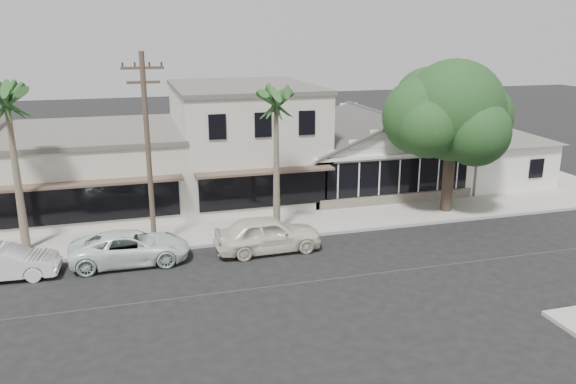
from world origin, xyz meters
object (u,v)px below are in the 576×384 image
object	(u,v)px
car_1	(4,263)
shade_tree	(450,113)
utility_pole	(148,149)
car_0	(268,234)
car_2	(130,247)

from	to	relation	value
car_1	shade_tree	distance (m)	22.74
utility_pole	car_0	xyz separation A→B (m)	(5.03, -1.49, -3.96)
car_0	shade_tree	world-z (taller)	shade_tree
utility_pole	car_1	xyz separation A→B (m)	(-6.08, -1.45, -4.09)
car_0	car_1	size ratio (longest dim) A/B	1.15
car_1	car_2	world-z (taller)	car_2
car_2	shade_tree	distance (m)	17.89
car_2	car_0	bearing A→B (deg)	-92.23
utility_pole	shade_tree	xyz separation A→B (m)	(15.93, 1.57, 0.77)
car_2	shade_tree	xyz separation A→B (m)	(17.00, 2.72, 4.85)
car_0	utility_pole	bearing A→B (deg)	72.23
utility_pole	car_0	size ratio (longest dim) A/B	1.84
shade_tree	utility_pole	bearing A→B (deg)	-174.37
car_0	car_1	bearing A→B (deg)	88.52
car_2	shade_tree	bearing A→B (deg)	-79.92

